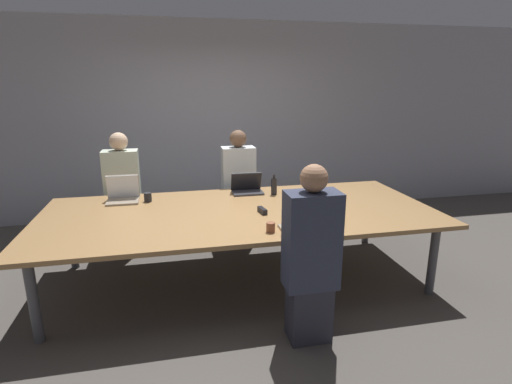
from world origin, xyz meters
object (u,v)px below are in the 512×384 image
object	(u,v)px
cup_far_left	(148,197)
cup_near_midright	(271,227)
laptop_far_center	(247,187)
bottle_far_center	(274,186)
person_far_left	(123,194)
laptop_near_midright	(301,223)
person_near_midright	(311,258)
laptop_far_left	(123,194)
stapler	(262,211)
person_far_center	(239,188)

from	to	relation	value
cup_far_left	cup_near_midright	bearing A→B (deg)	-47.19
laptop_far_center	cup_far_left	distance (m)	1.09
bottle_far_center	person_far_left	bearing A→B (deg)	159.17
laptop_near_midright	person_near_midright	size ratio (longest dim) A/B	0.23
person_near_midright	bottle_far_center	bearing A→B (deg)	-94.32
laptop_far_left	stapler	distance (m)	1.52
person_far_center	person_far_left	bearing A→B (deg)	177.85
person_far_center	person_far_left	world-z (taller)	same
person_far_center	stapler	xyz separation A→B (m)	(0.02, -1.19, 0.09)
cup_far_left	laptop_near_midright	world-z (taller)	laptop_near_midright
laptop_near_midright	stapler	world-z (taller)	laptop_near_midright
cup_far_left	cup_near_midright	size ratio (longest dim) A/B	1.16
laptop_far_center	person_far_center	distance (m)	0.47
bottle_far_center	person_near_midright	xyz separation A→B (m)	(-0.12, -1.54, -0.16)
bottle_far_center	laptop_near_midright	size ratio (longest dim) A/B	0.70
stapler	person_far_center	bearing A→B (deg)	81.73
laptop_far_center	laptop_near_midright	size ratio (longest dim) A/B	1.06
bottle_far_center	person_far_left	world-z (taller)	person_far_left
bottle_far_center	stapler	size ratio (longest dim) A/B	1.46
person_far_left	person_far_center	bearing A→B (deg)	-2.15
stapler	bottle_far_center	bearing A→B (deg)	56.27
person_near_midright	cup_near_midright	xyz separation A→B (m)	(-0.20, 0.43, 0.11)
person_near_midright	stapler	size ratio (longest dim) A/B	9.00
laptop_far_center	person_near_midright	world-z (taller)	person_near_midright
person_far_center	laptop_far_left	bearing A→B (deg)	-159.70
person_far_center	person_far_left	size ratio (longest dim) A/B	1.00
person_far_left	stapler	bearing A→B (deg)	-41.60
cup_near_midright	cup_far_left	bearing A→B (deg)	132.81
cup_far_left	bottle_far_center	bearing A→B (deg)	-0.68
laptop_far_center	laptop_far_left	distance (m)	1.34
laptop_far_left	person_near_midright	world-z (taller)	person_near_midright
laptop_far_left	cup_far_left	distance (m)	0.27
person_near_midright	laptop_near_midright	bearing A→B (deg)	-96.89
laptop_far_center	person_far_left	xyz separation A→B (m)	(-1.40, 0.50, -0.13)
laptop_far_left	stapler	size ratio (longest dim) A/B	2.13
person_far_left	cup_near_midright	size ratio (longest dim) A/B	16.82
laptop_far_center	person_near_midright	xyz separation A→B (m)	(0.16, -1.67, -0.13)
person_far_left	cup_near_midright	distance (m)	2.21
bottle_far_center	person_far_left	distance (m)	1.80
laptop_far_center	person_far_left	distance (m)	1.49
person_far_center	cup_far_left	size ratio (longest dim) A/B	14.55
cup_near_midright	laptop_near_midright	bearing A→B (deg)	-7.95
person_near_midright	laptop_far_left	bearing A→B (deg)	-47.49
person_far_center	person_near_midright	bearing A→B (deg)	-85.09
stapler	person_near_midright	bearing A→B (deg)	-89.75
cup_near_midright	stapler	size ratio (longest dim) A/B	0.54
person_far_left	cup_far_left	size ratio (longest dim) A/B	14.56
laptop_near_midright	cup_near_midright	bearing A→B (deg)	-7.95
person_far_center	cup_far_left	bearing A→B (deg)	-151.77
cup_far_left	laptop_near_midright	bearing A→B (deg)	-41.89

